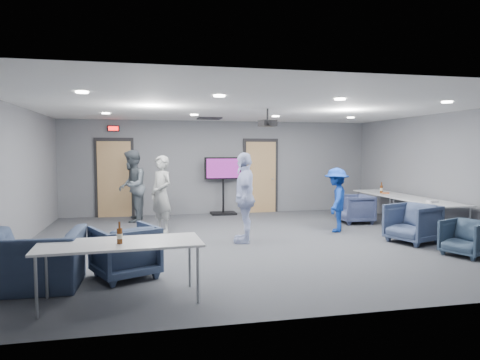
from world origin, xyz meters
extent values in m
plane|color=#323539|center=(0.00, 0.00, 0.00)|extent=(9.00, 9.00, 0.00)
plane|color=white|center=(0.00, 0.00, 2.70)|extent=(9.00, 9.00, 0.00)
cube|color=slate|center=(0.00, 4.00, 1.35)|extent=(9.00, 0.02, 2.70)
cube|color=slate|center=(0.00, -4.00, 1.35)|extent=(9.00, 0.02, 2.70)
cube|color=slate|center=(-4.50, 0.00, 1.35)|extent=(0.02, 8.00, 2.70)
cube|color=slate|center=(4.50, 0.00, 1.35)|extent=(0.02, 8.00, 2.70)
cube|color=black|center=(-3.00, 3.97, 1.08)|extent=(1.06, 0.06, 2.24)
cube|color=tan|center=(-3.00, 3.93, 1.05)|extent=(0.90, 0.05, 2.10)
cylinder|color=#979B9F|center=(-2.65, 3.88, 1.00)|extent=(0.04, 0.10, 0.04)
cube|color=black|center=(1.20, 3.97, 1.08)|extent=(1.06, 0.06, 2.24)
cube|color=tan|center=(1.20, 3.93, 1.05)|extent=(0.90, 0.05, 2.10)
cylinder|color=#979B9F|center=(1.55, 3.88, 1.00)|extent=(0.04, 0.10, 0.04)
cube|color=black|center=(-3.00, 3.94, 2.45)|extent=(0.32, 0.06, 0.16)
cube|color=#FF0C0C|center=(-3.00, 3.90, 2.45)|extent=(0.26, 0.02, 0.11)
cube|color=black|center=(-0.50, 2.80, 2.69)|extent=(0.60, 0.60, 0.03)
cylinder|color=white|center=(-3.00, -1.80, 2.69)|extent=(0.18, 0.18, 0.02)
cylinder|color=white|center=(-3.00, 1.80, 2.69)|extent=(0.18, 0.18, 0.02)
cylinder|color=white|center=(-1.00, -1.80, 2.69)|extent=(0.18, 0.18, 0.02)
cylinder|color=white|center=(-1.00, 1.80, 2.69)|extent=(0.18, 0.18, 0.02)
cylinder|color=white|center=(1.00, -1.80, 2.69)|extent=(0.18, 0.18, 0.02)
cylinder|color=white|center=(1.00, 1.80, 2.69)|extent=(0.18, 0.18, 0.02)
cylinder|color=white|center=(3.00, -1.80, 2.69)|extent=(0.18, 0.18, 0.02)
cylinder|color=white|center=(3.00, 1.80, 2.69)|extent=(0.18, 0.18, 0.02)
imported|color=#9B9E9B|center=(-1.80, 1.33, 0.87)|extent=(0.70, 0.76, 1.74)
imported|color=slate|center=(-2.50, 3.00, 0.93)|extent=(0.78, 0.96, 1.86)
imported|color=silver|center=(-0.20, -0.03, 0.91)|extent=(0.69, 1.14, 1.81)
imported|color=navy|center=(2.09, 0.63, 0.73)|extent=(0.95, 1.09, 1.46)
imported|color=#394264|center=(3.05, 1.59, 0.36)|extent=(0.82, 0.80, 0.73)
imported|color=#394663|center=(3.08, -0.79, 0.39)|extent=(1.10, 1.08, 0.78)
imported|color=#314155|center=(3.35, -1.95, 0.32)|extent=(0.90, 0.89, 0.63)
imported|color=#3A4764|center=(-2.43, -2.00, 0.39)|extent=(1.10, 1.12, 0.77)
imported|color=#35425C|center=(-3.59, -2.30, 0.39)|extent=(1.23, 1.08, 0.78)
cube|color=#B2B4B7|center=(4.00, 1.86, 0.71)|extent=(0.77, 1.85, 0.03)
cylinder|color=#979B9F|center=(3.69, 2.71, 0.35)|extent=(0.04, 0.04, 0.70)
cylinder|color=#979B9F|center=(3.69, 1.02, 0.35)|extent=(0.04, 0.04, 0.70)
cylinder|color=#979B9F|center=(4.31, 2.71, 0.35)|extent=(0.04, 0.04, 0.70)
cylinder|color=#979B9F|center=(4.31, 1.02, 0.35)|extent=(0.04, 0.04, 0.70)
cube|color=#B2B4B7|center=(4.00, -0.04, 0.71)|extent=(0.79, 1.91, 0.03)
cylinder|color=#979B9F|center=(3.68, 0.84, 0.35)|extent=(0.04, 0.04, 0.70)
cylinder|color=#979B9F|center=(3.68, -0.91, 0.35)|extent=(0.04, 0.04, 0.70)
cylinder|color=#979B9F|center=(4.32, 0.84, 0.35)|extent=(0.04, 0.04, 0.70)
cylinder|color=#979B9F|center=(4.32, -0.91, 0.35)|extent=(0.04, 0.04, 0.70)
cube|color=#B2B4B7|center=(-2.43, -3.00, 0.71)|extent=(2.00, 0.92, 0.03)
cylinder|color=#979B9F|center=(-1.55, -2.62, 0.35)|extent=(0.04, 0.04, 0.70)
cylinder|color=#979B9F|center=(-3.35, -2.72, 0.35)|extent=(0.04, 0.04, 0.70)
cylinder|color=#979B9F|center=(-1.52, -3.28, 0.35)|extent=(0.04, 0.04, 0.70)
cylinder|color=#979B9F|center=(-3.31, -3.38, 0.35)|extent=(0.04, 0.04, 0.70)
cylinder|color=#5E2F10|center=(-2.43, -3.08, 0.82)|extent=(0.07, 0.07, 0.18)
cylinder|color=#5E2F10|center=(-2.43, -3.08, 0.96)|extent=(0.02, 0.02, 0.08)
cylinder|color=beige|center=(-2.43, -3.08, 0.82)|extent=(0.07, 0.07, 0.06)
cylinder|color=#5E2F10|center=(3.88, 1.74, 0.83)|extent=(0.07, 0.07, 0.20)
cylinder|color=#5E2F10|center=(3.88, 1.74, 0.98)|extent=(0.03, 0.03, 0.09)
cylinder|color=beige|center=(3.88, 1.74, 0.83)|extent=(0.08, 0.08, 0.07)
cube|color=#C26130|center=(3.91, 1.59, 0.75)|extent=(0.20, 0.17, 0.04)
cube|color=silver|center=(3.88, -0.31, 0.75)|extent=(0.22, 0.16, 0.05)
cube|color=black|center=(0.03, 3.75, 0.03)|extent=(0.72, 0.51, 0.06)
cylinder|color=black|center=(0.03, 3.75, 0.67)|extent=(0.06, 0.06, 1.23)
cube|color=black|center=(0.03, 3.75, 1.34)|extent=(1.08, 0.07, 0.64)
cube|color=#681766|center=(0.03, 3.70, 1.34)|extent=(0.98, 0.01, 0.56)
cylinder|color=black|center=(0.28, 0.01, 2.58)|extent=(0.04, 0.04, 0.22)
cube|color=black|center=(0.28, 0.01, 2.40)|extent=(0.37, 0.33, 0.12)
cylinder|color=black|center=(0.28, -0.13, 2.40)|extent=(0.08, 0.06, 0.08)
camera|label=1|loc=(-2.09, -8.35, 1.86)|focal=32.00mm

